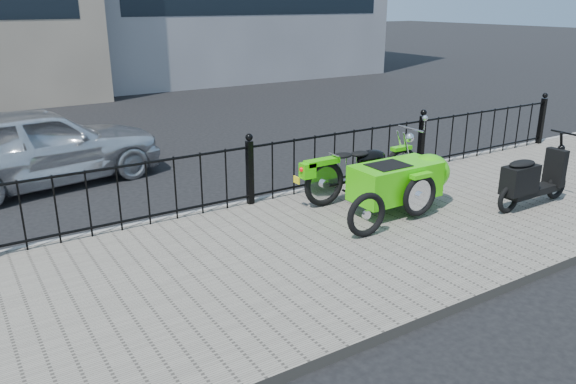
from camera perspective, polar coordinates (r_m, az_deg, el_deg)
ground at (r=7.47m, az=1.01°, el=-4.92°), size 120.00×120.00×0.00m
sidewalk at (r=7.07m, az=3.25°, el=-5.85°), size 30.00×3.80×0.12m
curb at (r=8.60m, az=-4.26°, el=-1.26°), size 30.00×0.10×0.12m
iron_fence at (r=8.32m, az=-3.89°, el=1.87°), size 14.11×0.11×1.08m
motorcycle_sidecar at (r=8.31m, az=11.10°, el=1.60°), size 2.28×1.48×0.98m
scooter at (r=8.91m, az=23.40°, el=1.10°), size 1.56×0.45×1.05m
spare_tire at (r=7.24m, az=7.97°, el=-2.31°), size 0.60×0.10×0.60m
sedan_car at (r=10.36m, az=-24.05°, el=4.28°), size 4.27×2.29×1.38m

